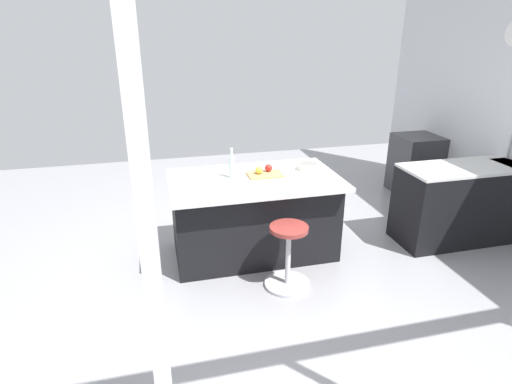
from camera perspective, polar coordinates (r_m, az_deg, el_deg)
The scene contains 10 objects.
ground_plane at distance 4.47m, azimuth 0.05°, elevation -9.87°, with size 8.19×8.19×0.00m, color gray.
sink_cabinet at distance 5.60m, azimuth 29.10°, elevation -0.91°, with size 2.21×0.60×1.17m.
oven_range at distance 6.65m, azimuth 20.85°, elevation 3.53°, with size 0.60×0.61×0.86m.
kitchen_island at distance 4.50m, azimuth -0.30°, elevation -3.18°, with size 1.74×1.05×0.89m.
stool_by_window at distance 4.01m, azimuth 4.38°, elevation -8.98°, with size 0.44×0.44×0.63m.
cutting_board at distance 4.37m, azimuth 1.22°, elevation 2.39°, with size 0.36×0.24×0.02m, color tan.
apple_yellow at distance 4.35m, azimuth 0.40°, elevation 2.99°, with size 0.08×0.08×0.08m, color gold.
apple_red at distance 4.42m, azimuth 1.71°, elevation 3.30°, with size 0.08×0.08×0.08m, color red.
water_bottle at distance 4.28m, azimuth -3.31°, elevation 3.51°, with size 0.06×0.06×0.31m.
fruit_bowl at distance 4.58m, azimuth 7.19°, elevation 3.51°, with size 0.23×0.23×0.07m.
Camera 1 is at (0.93, 3.70, 2.34)m, focal length 29.42 mm.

